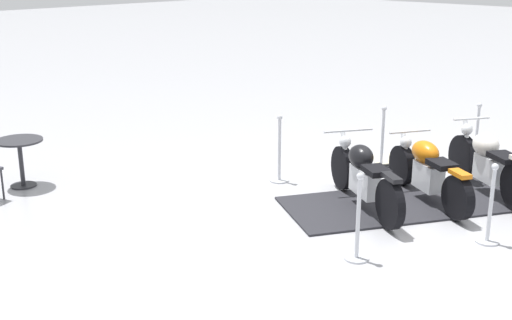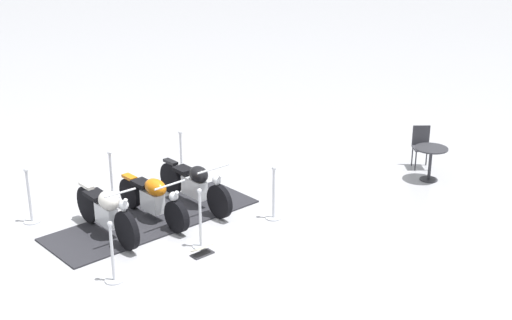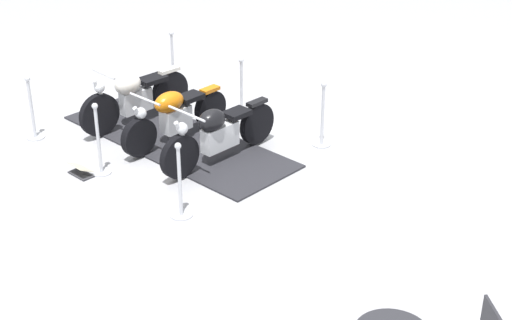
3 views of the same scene
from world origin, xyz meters
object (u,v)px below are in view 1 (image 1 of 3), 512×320
at_px(stanchion_right_mid, 382,149).
at_px(cafe_table, 20,152).
at_px(motorcycle_copper, 427,170).
at_px(motorcycle_black, 364,175).
at_px(stanchion_left_rear, 358,230).
at_px(motorcycle_cream, 488,162).
at_px(stanchion_right_rear, 279,159).
at_px(info_placard, 383,163).
at_px(stanchion_right_front, 476,143).
at_px(stanchion_left_mid, 490,216).

height_order(stanchion_right_mid, cafe_table, stanchion_right_mid).
height_order(motorcycle_copper, motorcycle_black, motorcycle_black).
bearing_deg(cafe_table, stanchion_left_rear, -163.63).
relative_size(motorcycle_cream, stanchion_right_mid, 1.70).
distance_m(motorcycle_cream, motorcycle_black, 2.03).
bearing_deg(cafe_table, stanchion_right_mid, -127.75).
xyz_separation_m(stanchion_right_rear, cafe_table, (2.69, 3.03, 0.20)).
bearing_deg(motorcycle_black, info_placard, -33.86).
bearing_deg(motorcycle_copper, motorcycle_cream, -90.92).
xyz_separation_m(stanchion_right_front, stanchion_left_rear, (-0.88, 4.61, 0.01)).
xyz_separation_m(motorcycle_copper, stanchion_left_mid, (-1.35, 0.75, -0.12)).
distance_m(stanchion_right_front, stanchion_right_rear, 3.59).
height_order(stanchion_right_mid, stanchion_left_mid, stanchion_right_mid).
xyz_separation_m(motorcycle_cream, stanchion_right_mid, (1.78, 0.17, -0.13)).
height_order(motorcycle_black, cafe_table, motorcycle_black).
bearing_deg(stanchion_right_front, info_placard, 52.04).
relative_size(motorcycle_cream, cafe_table, 2.53).
height_order(motorcycle_black, info_placard, motorcycle_black).
distance_m(motorcycle_copper, info_placard, 1.78).
distance_m(stanchion_right_front, cafe_table, 7.60).
distance_m(motorcycle_black, info_placard, 2.13).
height_order(stanchion_right_front, stanchion_left_mid, stanchion_right_front).
height_order(stanchion_right_front, stanchion_right_mid, stanchion_right_mid).
bearing_deg(motorcycle_copper, stanchion_left_mid, 179.17).
bearing_deg(stanchion_right_front, stanchion_right_rear, 60.83).
height_order(stanchion_left_mid, cafe_table, stanchion_left_mid).
height_order(stanchion_left_mid, info_placard, stanchion_left_mid).
bearing_deg(stanchion_right_front, motorcycle_cream, 122.89).
bearing_deg(stanchion_left_mid, stanchion_right_mid, -29.17).
bearing_deg(stanchion_right_rear, stanchion_left_mid, -178.38).
relative_size(stanchion_right_front, cafe_table, 1.42).
xyz_separation_m(stanchion_left_rear, stanchion_left_mid, (-0.88, -1.57, -0.02)).
xyz_separation_m(motorcycle_copper, info_placard, (1.42, -0.99, -0.42)).
bearing_deg(cafe_table, motorcycle_copper, -141.30).
bearing_deg(motorcycle_black, motorcycle_copper, -89.69).
distance_m(motorcycle_cream, stanchion_left_rear, 3.21).
bearing_deg(motorcycle_cream, motorcycle_copper, 92.16).
relative_size(motorcycle_black, info_placard, 4.53).
bearing_deg(stanchion_right_rear, motorcycle_black, 178.95).
bearing_deg(info_placard, stanchion_left_rear, -121.03).
bearing_deg(stanchion_left_rear, stanchion_left_mid, -119.17).
distance_m(stanchion_right_front, info_placard, 1.68).
height_order(stanchion_left_rear, cafe_table, stanchion_left_rear).
bearing_deg(motorcycle_black, stanchion_right_mid, -33.98).
distance_m(stanchion_left_rear, cafe_table, 5.55).
bearing_deg(motorcycle_copper, stanchion_right_front, -51.52).
distance_m(motorcycle_copper, stanchion_right_rear, 2.33).
bearing_deg(motorcycle_cream, stanchion_right_mid, 36.79).
bearing_deg(cafe_table, stanchion_left_mid, -153.18).
relative_size(motorcycle_copper, motorcycle_black, 0.96).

